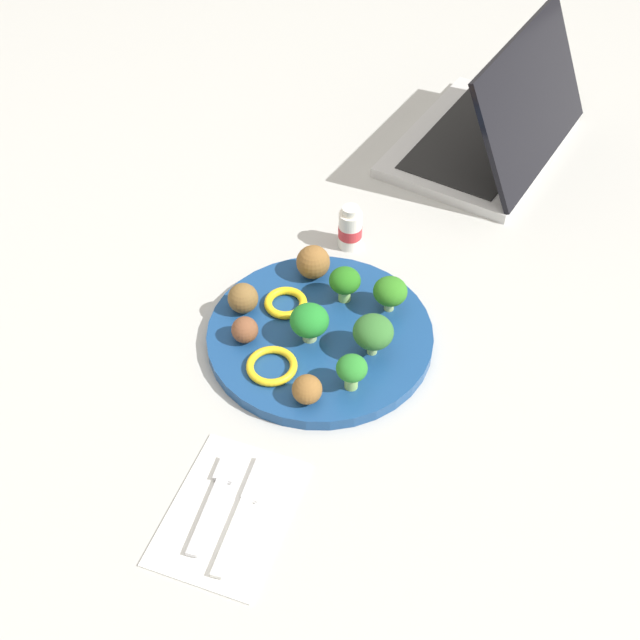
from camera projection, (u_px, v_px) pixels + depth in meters
name	position (u px, v px, depth m)	size (l,w,h in m)	color
ground_plane	(320.00, 340.00, 1.04)	(4.00, 4.00, 0.00)	#B2B2AD
plate	(320.00, 336.00, 1.03)	(0.28, 0.28, 0.02)	navy
broccoli_floret_center	(345.00, 282.00, 1.04)	(0.04, 0.04, 0.05)	#90C367
broccoli_floret_far_rim	(373.00, 332.00, 0.98)	(0.05, 0.05, 0.05)	#9CC170
broccoli_floret_back_right	(390.00, 292.00, 1.03)	(0.04, 0.04, 0.05)	#ABCD7F
broccoli_floret_front_right	(352.00, 370.00, 0.94)	(0.04, 0.04, 0.05)	#97CC69
broccoli_floret_front_left	(309.00, 321.00, 0.99)	(0.05, 0.05, 0.05)	#A1C07E
meatball_mid_right	(243.00, 298.00, 1.04)	(0.04, 0.04, 0.04)	brown
meatball_center	(245.00, 330.00, 1.00)	(0.03, 0.03, 0.03)	brown
meatball_near_rim	(313.00, 262.00, 1.08)	(0.04, 0.04, 0.04)	brown
meatball_front_right	(307.00, 389.00, 0.94)	(0.03, 0.03, 0.03)	brown
pepper_ring_back_left	(272.00, 366.00, 0.98)	(0.06, 0.06, 0.01)	yellow
pepper_ring_front_right	(286.00, 303.00, 1.05)	(0.05, 0.05, 0.01)	yellow
napkin	(229.00, 512.00, 0.86)	(0.17, 0.12, 0.01)	white
fork	(215.00, 498.00, 0.87)	(0.12, 0.02, 0.01)	silver
knife	(247.00, 509.00, 0.86)	(0.15, 0.02, 0.01)	white
yogurt_bottle	(350.00, 229.00, 1.14)	(0.03, 0.03, 0.07)	white
laptop	(494.00, 131.00, 1.30)	(0.36, 0.29, 0.20)	silver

